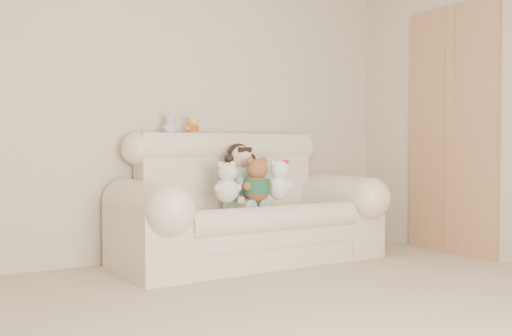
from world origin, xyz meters
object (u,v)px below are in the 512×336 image
object	(u,v)px
brown_teddy	(257,175)
cream_teddy	(227,178)
sofa	(249,197)
seated_child	(241,175)
white_cat	(279,176)

from	to	relation	value
brown_teddy	cream_teddy	size ratio (longest dim) A/B	1.10
sofa	seated_child	world-z (taller)	sofa
cream_teddy	seated_child	bearing A→B (deg)	63.84
sofa	white_cat	xyz separation A→B (m)	(0.19, -0.15, 0.17)
white_cat	cream_teddy	size ratio (longest dim) A/B	1.03
sofa	seated_child	xyz separation A→B (m)	(-0.03, 0.08, 0.17)
seated_child	brown_teddy	distance (m)	0.25
sofa	brown_teddy	size ratio (longest dim) A/B	5.28
brown_teddy	cream_teddy	distance (m)	0.25
seated_child	sofa	bearing A→B (deg)	-75.37
seated_child	cream_teddy	xyz separation A→B (m)	(-0.25, -0.21, -0.01)
sofa	brown_teddy	world-z (taller)	sofa
seated_child	white_cat	distance (m)	0.31
brown_teddy	sofa	bearing A→B (deg)	101.83
sofa	seated_child	distance (m)	0.19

